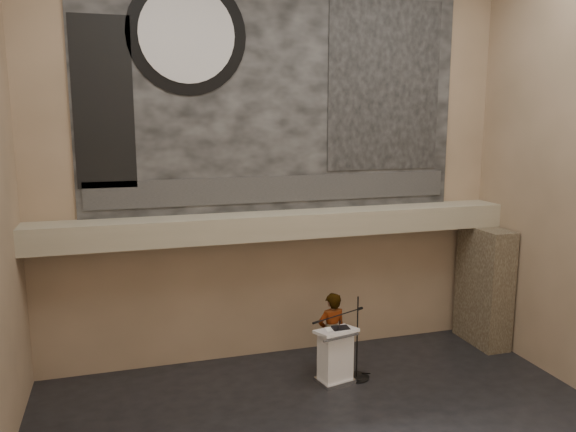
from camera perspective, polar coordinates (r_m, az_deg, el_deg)
name	(u,v)px	position (r m, az deg, el deg)	size (l,w,h in m)	color
wall_back	(277,160)	(11.80, -1.12, 5.69)	(10.00, 0.02, 8.50)	#7F6950
wall_front	(565,240)	(4.68, 26.30, -2.23)	(10.00, 0.02, 8.50)	#7F6950
soffit	(282,225)	(11.59, -0.57, -0.88)	(10.00, 0.80, 0.50)	gray
sprinkler_left	(206,243)	(11.27, -8.34, -2.77)	(0.04, 0.04, 0.06)	#B2893D
sprinkler_right	(367,233)	(12.26, 8.06, -1.71)	(0.04, 0.04, 0.06)	#B2893D
banner	(277,89)	(11.74, -1.11, 12.74)	(8.00, 0.05, 5.00)	black
banner_text_strip	(278,189)	(11.79, -1.02, 2.75)	(7.76, 0.02, 0.55)	#2B2B2B
banner_clock_rim	(187,35)	(11.44, -10.22, 17.69)	(2.30, 2.30, 0.02)	black
banner_clock_face	(187,34)	(11.42, -10.21, 17.70)	(1.84, 1.84, 0.02)	silver
banner_building_print	(385,86)	(12.57, 9.81, 12.89)	(2.60, 0.02, 3.60)	black
banner_brick_print	(103,103)	(11.26, -18.26, 10.83)	(1.10, 0.02, 3.20)	black
stone_pier	(484,286)	(13.62, 19.29, -6.72)	(0.60, 1.40, 2.70)	#423729
lectern	(335,356)	(11.32, 4.83, -13.96)	(0.85, 0.68, 1.14)	silver
binder	(341,328)	(11.11, 5.38, -11.29)	(0.32, 0.26, 0.04)	black
papers	(332,330)	(11.05, 4.48, -11.47)	(0.21, 0.30, 0.01)	white
speaker_person	(332,333)	(11.58, 4.46, -11.79)	(0.62, 0.40, 1.69)	silver
mic_stand	(355,367)	(11.63, 6.84, -14.96)	(1.35, 0.73, 1.69)	black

